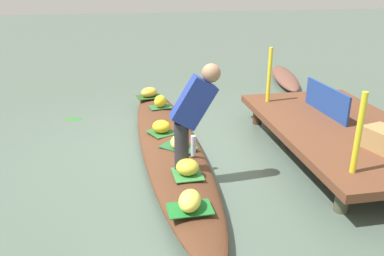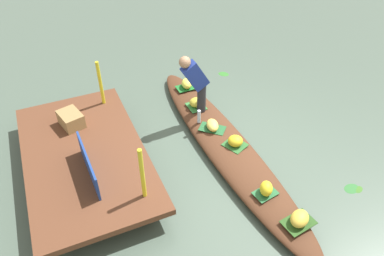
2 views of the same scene
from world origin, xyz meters
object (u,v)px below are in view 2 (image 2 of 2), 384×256
banana_bunch_2 (212,125)px  market_banner (88,164)px  vendor_boat (225,146)px  banana_bunch_5 (266,189)px  water_bottle (199,116)px  banana_bunch_4 (187,83)px  vendor_person (195,80)px  produce_crate (71,119)px  banana_bunch_0 (235,141)px  banana_bunch_3 (300,218)px  banana_bunch_1 (196,102)px

banana_bunch_2 → market_banner: market_banner is taller
vendor_boat → banana_bunch_5: banana_bunch_5 is taller
banana_bunch_2 → water_bottle: 0.30m
market_banner → banana_bunch_2: bearing=-81.6°
banana_bunch_4 → vendor_person: 1.03m
produce_crate → banana_bunch_5: bearing=-137.5°
vendor_person → banana_bunch_0: bearing=-168.3°
banana_bunch_0 → banana_bunch_5: bearing=174.5°
banana_bunch_0 → produce_crate: bearing=59.7°
banana_bunch_3 → vendor_person: (2.82, 0.25, 0.59)m
banana_bunch_4 → produce_crate: bearing=102.9°
banana_bunch_0 → produce_crate: 2.77m
banana_bunch_0 → vendor_boat: bearing=29.3°
vendor_boat → banana_bunch_4: 1.78m
banana_bunch_5 → water_bottle: 1.90m
vendor_boat → produce_crate: (1.24, 2.29, 0.41)m
vendor_boat → banana_bunch_2: banana_bunch_2 is taller
banana_bunch_0 → water_bottle: size_ratio=0.97×
market_banner → vendor_person: bearing=-67.2°
banana_bunch_3 → banana_bunch_0: bearing=0.8°
banana_bunch_2 → water_bottle: bearing=27.9°
water_bottle → banana_bunch_0: bearing=-159.8°
water_bottle → vendor_boat: bearing=-162.2°
market_banner → banana_bunch_0: bearing=-95.3°
vendor_person → water_bottle: (-0.31, 0.06, -0.55)m
banana_bunch_2 → banana_bunch_4: size_ratio=1.06×
banana_bunch_5 → produce_crate: produce_crate is taller
banana_bunch_0 → water_bottle: 0.85m
banana_bunch_0 → banana_bunch_5: 1.10m
vendor_boat → banana_bunch_2: 0.43m
banana_bunch_3 → water_bottle: water_bottle is taller
banana_bunch_0 → banana_bunch_3: banana_bunch_0 is taller
banana_bunch_2 → produce_crate: produce_crate is taller
produce_crate → banana_bunch_3: bearing=-142.2°
banana_bunch_4 → market_banner: bearing=128.2°
banana_bunch_5 → banana_bunch_0: bearing=-5.5°
banana_bunch_2 → banana_bunch_4: 1.40m
banana_bunch_1 → produce_crate: 2.25m
banana_bunch_4 → vendor_boat: bearing=178.6°
banana_bunch_1 → banana_bunch_3: banana_bunch_1 is taller
vendor_person → vendor_boat: bearing=-171.6°
banana_bunch_0 → banana_bunch_2: (0.54, 0.16, -0.01)m
banana_bunch_1 → market_banner: 2.49m
banana_bunch_2 → banana_bunch_3: 2.25m
vendor_boat → market_banner: 2.30m
banana_bunch_5 → market_banner: 2.56m
banana_bunch_2 → produce_crate: (0.86, 2.23, 0.21)m
banana_bunch_3 → water_bottle: size_ratio=1.19×
banana_bunch_0 → banana_bunch_4: (1.93, 0.05, 0.00)m
vendor_boat → banana_bunch_5: 1.27m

